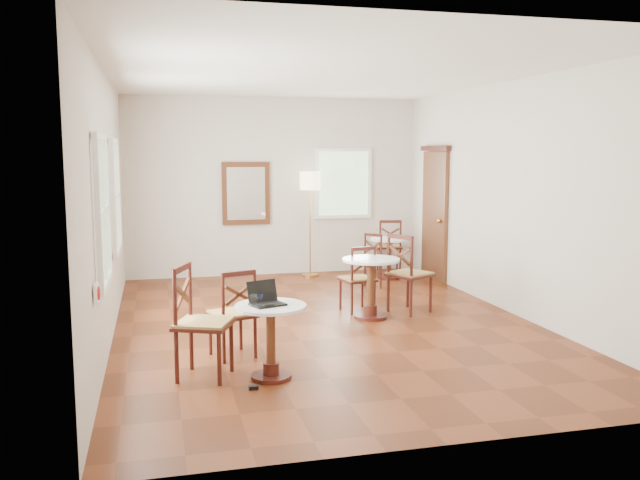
# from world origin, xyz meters

# --- Properties ---
(ground) EXTENTS (7.00, 7.00, 0.00)m
(ground) POSITION_xyz_m (0.00, 0.00, 0.00)
(ground) COLOR #5C260F
(ground) RESTS_ON ground
(room_shell) EXTENTS (5.02, 7.02, 3.01)m
(room_shell) POSITION_xyz_m (-0.06, 0.27, 1.89)
(room_shell) COLOR beige
(room_shell) RESTS_ON ground
(cafe_table_near) EXTENTS (0.66, 0.66, 0.70)m
(cafe_table_near) POSITION_xyz_m (-0.99, -1.79, 0.43)
(cafe_table_near) COLOR #411710
(cafe_table_near) RESTS_ON ground
(cafe_table_mid) EXTENTS (0.72, 0.72, 0.77)m
(cafe_table_mid) POSITION_xyz_m (0.62, 0.15, 0.47)
(cafe_table_mid) COLOR #411710
(cafe_table_mid) RESTS_ON ground
(cafe_table_back) EXTENTS (0.64, 0.64, 0.67)m
(cafe_table_back) POSITION_xyz_m (1.75, 2.60, 0.42)
(cafe_table_back) COLOR #411710
(cafe_table_back) RESTS_ON ground
(chair_near_a) EXTENTS (0.53, 0.53, 0.92)m
(chair_near_a) POSITION_xyz_m (-1.25, -1.05, 0.46)
(chair_near_a) COLOR #411710
(chair_near_a) RESTS_ON ground
(chair_near_b) EXTENTS (0.64, 0.64, 1.06)m
(chair_near_b) POSITION_xyz_m (-1.61, -1.59, 0.53)
(chair_near_b) COLOR #411710
(chair_near_b) RESTS_ON ground
(chair_mid_a) EXTENTS (0.47, 0.47, 0.88)m
(chair_mid_a) POSITION_xyz_m (0.58, 0.54, 0.44)
(chair_mid_a) COLOR #411710
(chair_mid_a) RESTS_ON ground
(chair_mid_b) EXTENTS (0.65, 0.65, 1.04)m
(chair_mid_b) POSITION_xyz_m (1.19, 0.33, 0.52)
(chair_mid_b) COLOR #411710
(chair_mid_b) RESTS_ON ground
(chair_back_a) EXTENTS (0.51, 0.51, 0.93)m
(chair_back_a) POSITION_xyz_m (1.96, 3.18, 0.46)
(chair_back_a) COLOR #411710
(chair_back_a) RESTS_ON ground
(chair_back_b) EXTENTS (0.54, 0.54, 0.85)m
(chair_back_b) POSITION_xyz_m (1.14, 1.90, 0.42)
(chair_back_b) COLOR #411710
(chair_back_b) RESTS_ON ground
(floor_lamp) EXTENTS (0.34, 0.34, 1.77)m
(floor_lamp) POSITION_xyz_m (0.54, 3.15, 1.50)
(floor_lamp) COLOR #BF8C3F
(floor_lamp) RESTS_ON ground
(laptop) EXTENTS (0.36, 0.33, 0.21)m
(laptop) POSITION_xyz_m (-1.03, -1.76, 0.75)
(laptop) COLOR black
(laptop) RESTS_ON cafe_table_near
(mouse) EXTENTS (0.11, 0.07, 0.04)m
(mouse) POSITION_xyz_m (-1.02, -1.88, 0.72)
(mouse) COLOR black
(mouse) RESTS_ON cafe_table_near
(navy_mug) EXTENTS (0.11, 0.07, 0.09)m
(navy_mug) POSITION_xyz_m (-1.07, -1.70, 0.74)
(navy_mug) COLOR #101437
(navy_mug) RESTS_ON cafe_table_near
(water_glass) EXTENTS (0.07, 0.07, 0.11)m
(water_glass) POSITION_xyz_m (-1.15, -1.82, 0.75)
(water_glass) COLOR white
(water_glass) RESTS_ON cafe_table_near
(power_adapter) EXTENTS (0.09, 0.05, 0.03)m
(power_adapter) POSITION_xyz_m (-1.19, -2.04, 0.02)
(power_adapter) COLOR black
(power_adapter) RESTS_ON ground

